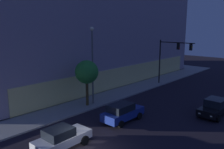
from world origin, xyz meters
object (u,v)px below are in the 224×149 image
traffic_light_far_corner (172,53)px  sidewalk_tree (87,72)px  modern_building (79,21)px  car_black (214,107)px  car_white (62,138)px  street_lamp_sidewalk (92,57)px  car_blue (122,112)px

traffic_light_far_corner → sidewalk_tree: traffic_light_far_corner is taller
traffic_light_far_corner → sidewalk_tree: size_ratio=1.32×
traffic_light_far_corner → modern_building: bearing=106.9°
traffic_light_far_corner → car_black: 12.61m
car_white → car_black: bearing=-22.6°
traffic_light_far_corner → street_lamp_sidewalk: street_lamp_sidewalk is taller
street_lamp_sidewalk → car_blue: (-1.47, -5.44, -4.53)m
sidewalk_tree → car_blue: bearing=-96.2°
car_blue → car_black: car_blue is taller
street_lamp_sidewalk → car_white: 10.88m
modern_building → traffic_light_far_corner: bearing=-73.1°
modern_building → traffic_light_far_corner: 16.30m
traffic_light_far_corner → sidewalk_tree: bearing=171.2°
car_blue → car_white: bearing=-179.8°
traffic_light_far_corner → car_white: 22.32m
street_lamp_sidewalk → car_black: size_ratio=2.05×
street_lamp_sidewalk → car_white: size_ratio=1.98×
car_black → street_lamp_sidewalk: bearing=116.5°
street_lamp_sidewalk → car_white: (-8.22, -5.46, -4.58)m
traffic_light_far_corner → street_lamp_sidewalk: bearing=170.5°
sidewalk_tree → car_blue: size_ratio=1.14×
car_black → car_blue: bearing=140.7°
sidewalk_tree → car_blue: 6.19m
traffic_light_far_corner → car_black: size_ratio=1.59×
traffic_light_far_corner → car_white: traffic_light_far_corner is taller
modern_building → car_blue: bearing=-119.9°
traffic_light_far_corner → car_black: (-7.90, -8.97, -4.04)m
car_black → traffic_light_far_corner: bearing=48.6°
modern_building → traffic_light_far_corner: modern_building is taller
modern_building → car_black: 25.66m
traffic_light_far_corner → street_lamp_sidewalk: 13.68m
sidewalk_tree → car_white: bearing=-143.4°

